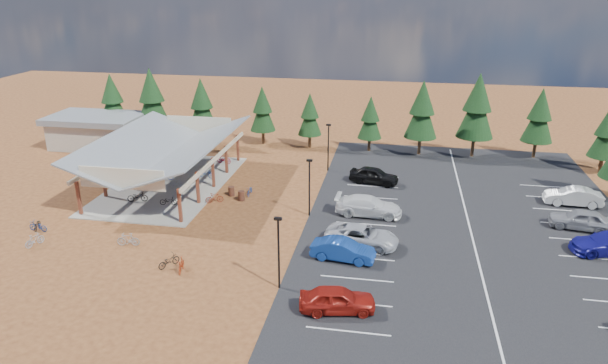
% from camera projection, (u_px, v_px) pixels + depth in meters
% --- Properties ---
extents(ground, '(140.00, 140.00, 0.00)m').
position_uv_depth(ground, '(248.00, 221.00, 46.10)').
color(ground, '#5A2E17').
rests_on(ground, ground).
extents(asphalt_lot, '(27.00, 44.00, 0.04)m').
position_uv_depth(asphalt_lot, '(468.00, 222.00, 45.82)').
color(asphalt_lot, black).
rests_on(asphalt_lot, ground).
extents(concrete_pad, '(10.60, 18.60, 0.10)m').
position_uv_depth(concrete_pad, '(170.00, 184.00, 54.18)').
color(concrete_pad, gray).
rests_on(concrete_pad, ground).
extents(bike_pavilion, '(11.65, 19.40, 4.97)m').
position_uv_depth(bike_pavilion, '(167.00, 148.00, 52.86)').
color(bike_pavilion, '#5F2E1B').
rests_on(bike_pavilion, concrete_pad).
extents(outbuilding, '(11.00, 7.00, 3.90)m').
position_uv_depth(outbuilding, '(97.00, 130.00, 65.94)').
color(outbuilding, '#ADA593').
rests_on(outbuilding, ground).
extents(lamp_post_0, '(0.50, 0.25, 5.14)m').
position_uv_depth(lamp_post_0, '(279.00, 248.00, 35.02)').
color(lamp_post_0, black).
rests_on(lamp_post_0, ground).
extents(lamp_post_1, '(0.50, 0.25, 5.14)m').
position_uv_depth(lamp_post_1, '(309.00, 183.00, 46.08)').
color(lamp_post_1, black).
rests_on(lamp_post_1, ground).
extents(lamp_post_2, '(0.50, 0.25, 5.14)m').
position_uv_depth(lamp_post_2, '(328.00, 144.00, 57.14)').
color(lamp_post_2, black).
rests_on(lamp_post_2, ground).
extents(trash_bin_0, '(0.60, 0.60, 0.90)m').
position_uv_depth(trash_bin_0, '(231.00, 191.00, 51.31)').
color(trash_bin_0, '#462519').
rests_on(trash_bin_0, ground).
extents(trash_bin_1, '(0.60, 0.60, 0.90)m').
position_uv_depth(trash_bin_1, '(241.00, 196.00, 50.21)').
color(trash_bin_1, '#462519').
rests_on(trash_bin_1, ground).
extents(pine_0, '(3.57, 3.57, 8.31)m').
position_uv_depth(pine_0, '(112.00, 99.00, 68.59)').
color(pine_0, '#382314').
rests_on(pine_0, ground).
extents(pine_1, '(4.00, 4.00, 9.32)m').
position_uv_depth(pine_1, '(152.00, 97.00, 66.43)').
color(pine_1, '#382314').
rests_on(pine_1, ground).
extents(pine_2, '(3.53, 3.53, 8.21)m').
position_uv_depth(pine_2, '(202.00, 104.00, 65.80)').
color(pine_2, '#382314').
rests_on(pine_2, ground).
extents(pine_3, '(3.10, 3.10, 7.23)m').
position_uv_depth(pine_3, '(263.00, 109.00, 66.15)').
color(pine_3, '#382314').
rests_on(pine_3, ground).
extents(pine_4, '(2.87, 2.87, 6.68)m').
position_uv_depth(pine_4, '(310.00, 115.00, 64.86)').
color(pine_4, '#382314').
rests_on(pine_4, ground).
extents(pine_5, '(2.85, 2.85, 6.65)m').
position_uv_depth(pine_5, '(370.00, 118.00, 63.46)').
color(pine_5, '#382314').
rests_on(pine_5, ground).
extents(pine_6, '(3.74, 3.74, 8.72)m').
position_uv_depth(pine_6, '(422.00, 110.00, 61.70)').
color(pine_6, '#382314').
rests_on(pine_6, ground).
extents(pine_7, '(4.15, 4.15, 9.67)m').
position_uv_depth(pine_7, '(477.00, 106.00, 60.78)').
color(pine_7, '#382314').
rests_on(pine_7, ground).
extents(pine_8, '(3.47, 3.47, 8.08)m').
position_uv_depth(pine_8, '(540.00, 116.00, 60.72)').
color(pine_8, '#382314').
rests_on(pine_8, ground).
extents(pine_13, '(3.14, 3.14, 7.31)m').
position_uv_depth(pine_13, '(607.00, 132.00, 55.97)').
color(pine_13, '#382314').
rests_on(pine_13, ground).
extents(bike_0, '(1.95, 1.12, 0.97)m').
position_uv_depth(bike_0, '(138.00, 197.00, 49.66)').
color(bike_0, black).
rests_on(bike_0, concrete_pad).
extents(bike_1, '(1.86, 0.82, 1.08)m').
position_uv_depth(bike_1, '(143.00, 185.00, 52.29)').
color(bike_1, '#A0A3AA').
rests_on(bike_1, concrete_pad).
extents(bike_2, '(1.88, 0.94, 0.95)m').
position_uv_depth(bike_2, '(165.00, 176.00, 55.00)').
color(bike_2, navy).
rests_on(bike_2, concrete_pad).
extents(bike_3, '(1.56, 0.49, 0.93)m').
position_uv_depth(bike_3, '(172.00, 156.00, 61.12)').
color(bike_3, maroon).
rests_on(bike_3, concrete_pad).
extents(bike_4, '(1.64, 0.78, 0.83)m').
position_uv_depth(bike_4, '(168.00, 201.00, 48.91)').
color(bike_4, black).
rests_on(bike_4, concrete_pad).
extents(bike_5, '(1.52, 0.48, 0.91)m').
position_uv_depth(bike_5, '(177.00, 183.00, 53.04)').
color(bike_5, '#93959C').
rests_on(bike_5, concrete_pad).
extents(bike_6, '(1.90, 1.07, 0.94)m').
position_uv_depth(bike_6, '(206.00, 173.00, 55.71)').
color(bike_6, '#204293').
rests_on(bike_6, concrete_pad).
extents(bike_7, '(1.86, 0.99, 1.08)m').
position_uv_depth(bike_7, '(224.00, 159.00, 59.92)').
color(bike_7, maroon).
rests_on(bike_7, concrete_pad).
extents(bike_8, '(1.04, 1.65, 0.82)m').
position_uv_depth(bike_8, '(37.00, 225.00, 44.40)').
color(bike_8, black).
rests_on(bike_8, ground).
extents(bike_9, '(0.99, 1.71, 0.99)m').
position_uv_depth(bike_9, '(34.00, 240.00, 41.59)').
color(bike_9, '#9A9CA3').
rests_on(bike_9, ground).
extents(bike_10, '(1.72, 0.74, 0.88)m').
position_uv_depth(bike_10, '(38.00, 226.00, 44.04)').
color(bike_10, navy).
rests_on(bike_10, ground).
extents(bike_11, '(0.77, 1.72, 1.00)m').
position_uv_depth(bike_11, '(181.00, 265.00, 37.95)').
color(bike_11, maroon).
rests_on(bike_11, ground).
extents(bike_12, '(1.45, 1.81, 0.92)m').
position_uv_depth(bike_12, '(169.00, 261.00, 38.57)').
color(bike_12, black).
rests_on(bike_12, ground).
extents(bike_13, '(1.81, 0.76, 1.05)m').
position_uv_depth(bike_13, '(128.00, 239.00, 41.59)').
color(bike_13, gray).
rests_on(bike_13, ground).
extents(bike_14, '(0.64, 1.68, 0.87)m').
position_uv_depth(bike_14, '(250.00, 191.00, 51.47)').
color(bike_14, navy).
rests_on(bike_14, ground).
extents(bike_15, '(1.68, 1.14, 0.99)m').
position_uv_depth(bike_15, '(214.00, 198.00, 49.61)').
color(bike_15, maroon).
rests_on(bike_15, ground).
extents(car_0, '(4.96, 2.70, 1.60)m').
position_uv_depth(car_0, '(337.00, 299.00, 33.24)').
color(car_0, maroon).
rests_on(car_0, asphalt_lot).
extents(car_1, '(4.85, 2.18, 1.54)m').
position_uv_depth(car_1, '(343.00, 250.00, 39.39)').
color(car_1, navy).
rests_on(car_1, asphalt_lot).
extents(car_2, '(5.96, 3.46, 1.56)m').
position_uv_depth(car_2, '(362.00, 236.00, 41.49)').
color(car_2, '#B1B3BA').
rests_on(car_2, asphalt_lot).
extents(car_3, '(5.84, 2.56, 1.67)m').
position_uv_depth(car_3, '(369.00, 206.00, 46.86)').
color(car_3, silver).
rests_on(car_3, asphalt_lot).
extents(car_4, '(5.18, 2.93, 1.66)m').
position_uv_depth(car_4, '(374.00, 175.00, 54.20)').
color(car_4, black).
rests_on(car_4, asphalt_lot).
extents(car_8, '(5.16, 2.76, 1.67)m').
position_uv_depth(car_8, '(581.00, 219.00, 44.26)').
color(car_8, gray).
rests_on(car_8, asphalt_lot).
extents(car_9, '(5.02, 1.96, 1.63)m').
position_uv_depth(car_9, '(573.00, 196.00, 48.98)').
color(car_9, silver).
rests_on(car_9, asphalt_lot).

